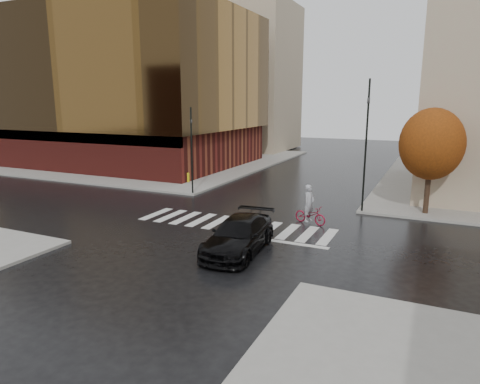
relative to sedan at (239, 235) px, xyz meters
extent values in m
plane|color=black|center=(-2.19, 3.53, -0.81)|extent=(120.00, 120.00, 0.00)
cube|color=gray|center=(-23.19, 24.53, -0.74)|extent=(30.00, 30.00, 0.15)
cube|color=silver|center=(-2.19, 4.03, -0.81)|extent=(12.00, 3.00, 0.01)
cube|color=maroon|center=(-24.19, 21.53, 1.34)|extent=(26.00, 18.00, 4.00)
cube|color=beige|center=(-24.19, 12.73, 2.84)|extent=(26.00, 0.40, 1.00)
cube|color=brown|center=(-24.19, 21.53, 9.34)|extent=(27.00, 19.00, 12.00)
cube|color=tan|center=(-18.19, 40.53, 9.34)|extent=(14.00, 12.00, 20.00)
cylinder|color=black|center=(7.81, 10.93, 0.74)|extent=(0.32, 0.32, 2.80)
ellipsoid|color=#8D3A0D|center=(7.81, 10.93, 3.66)|extent=(3.80, 3.80, 4.37)
imported|color=black|center=(0.00, 0.00, 0.00)|extent=(2.71, 5.76, 1.62)
imported|color=maroon|center=(1.78, 6.03, -0.28)|extent=(2.15, 1.29, 1.07)
imported|color=#A0A1A8|center=(1.68, 6.03, 0.42)|extent=(0.73, 0.91, 2.17)
cylinder|color=black|center=(-8.49, 9.83, 2.55)|extent=(0.12, 0.12, 6.42)
imported|color=black|center=(-8.49, 9.83, 4.88)|extent=(0.18, 0.16, 0.80)
cylinder|color=black|center=(4.11, 9.83, 3.44)|extent=(0.12, 0.12, 8.21)
imported|color=black|center=(4.11, 9.83, 6.42)|extent=(0.21, 0.23, 1.03)
cylinder|color=yellow|center=(-11.21, 13.53, -0.32)|extent=(0.27, 0.27, 0.68)
sphere|color=yellow|center=(-11.21, 13.53, 0.01)|extent=(0.29, 0.29, 0.29)
cylinder|color=#3E2D16|center=(0.55, 1.53, -0.81)|extent=(0.86, 0.86, 0.01)
camera|label=1|loc=(8.19, -17.50, 6.26)|focal=32.00mm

